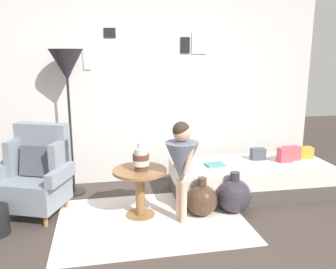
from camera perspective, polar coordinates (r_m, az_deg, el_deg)
The scene contains 16 objects.
ground_plane at distance 3.28m, azimuth 0.67°, elevation -18.57°, with size 12.00×12.00×0.00m, color #423833.
gallery_wall at distance 4.74m, azimuth -4.16°, elevation 7.94°, with size 4.80×0.12×2.60m.
rug at distance 3.81m, azimuth -2.65°, elevation -13.72°, with size 1.94×1.38×0.01m, color silver.
armchair at distance 4.09m, azimuth -20.42°, elevation -6.04°, with size 0.89×0.79×0.97m.
daybed at distance 4.54m, azimuth 13.00°, elevation -6.86°, with size 1.91×0.83×0.40m.
pillow_head at distance 4.87m, azimuth 21.19°, elevation -2.72°, with size 0.20×0.12×0.14m, color orange.
pillow_mid at distance 4.72m, azimuth 19.33°, elevation -2.86°, with size 0.20×0.12×0.17m, color #D64C56.
pillow_back at distance 4.61m, azimuth 18.35°, elevation -3.14°, with size 0.16×0.12×0.18m, color #D64C56.
pillow_extra at distance 4.62m, azimuth 14.33°, elevation -3.07°, with size 0.17×0.12×0.14m, color #474C56.
side_table at distance 3.78m, azimuth -4.56°, elevation -7.77°, with size 0.57×0.57×0.53m.
vase_striped at distance 3.67m, azimuth -4.39°, elevation -3.95°, with size 0.17×0.17×0.30m.
floor_lamp at distance 4.34m, azimuth -16.04°, elevation 10.01°, with size 0.40×0.40×1.77m.
person_child at distance 3.55m, azimuth 2.25°, elevation -4.06°, with size 0.34×0.34×1.07m.
book_on_daybed at distance 4.27m, azimuth 7.57°, elevation -4.85°, with size 0.22×0.16×0.03m, color teal.
demijohn_near at distance 3.88m, azimuth 5.45°, elevation -10.46°, with size 0.34×0.34×0.43m.
demijohn_far at distance 4.00m, azimuth 10.61°, elevation -9.64°, with size 0.38×0.38×0.46m.
Camera 1 is at (-0.58, -2.73, 1.72)m, focal length 37.73 mm.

